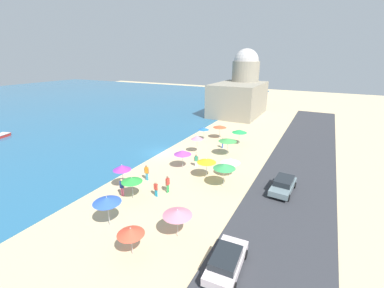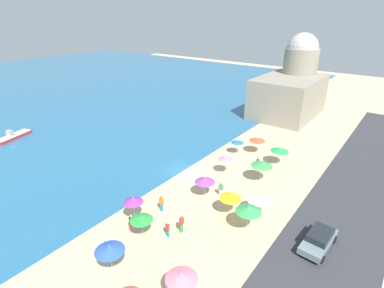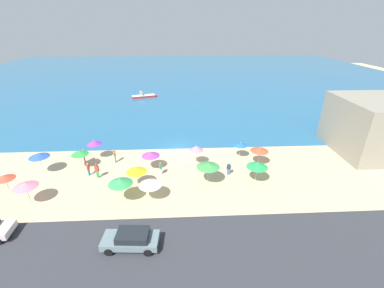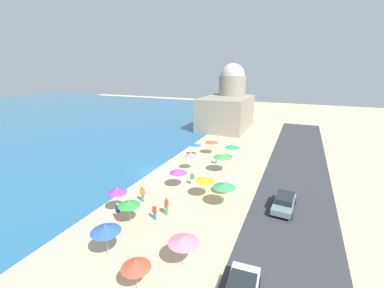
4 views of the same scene
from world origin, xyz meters
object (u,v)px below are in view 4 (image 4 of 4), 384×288
Objects in this scene: bather_2 at (155,211)px; bather_5 at (216,158)px; bather_0 at (192,178)px; harbor_fortress at (228,105)px; beach_umbrella_12 at (178,171)px; beach_umbrella_4 at (212,142)px; beach_umbrella_13 at (191,154)px; beach_umbrella_7 at (229,178)px; bather_4 at (143,193)px; beach_umbrella_8 at (129,204)px; bather_3 at (166,205)px; parked_car_2 at (284,202)px; beach_umbrella_5 at (117,190)px; bather_1 at (118,211)px; beach_umbrella_1 at (232,146)px; beach_umbrella_3 at (136,264)px; beach_umbrella_10 at (106,229)px; beach_umbrella_11 at (205,179)px; beach_umbrella_0 at (224,185)px; beach_umbrella_2 at (196,144)px; beach_umbrella_6 at (222,156)px; beach_umbrella_9 at (184,240)px.

bather_5 is at bearing -2.58° from bather_2.
bather_5 is (7.79, -0.49, 0.00)m from bather_0.
beach_umbrella_12 is at bearing -174.17° from harbor_fortress.
beach_umbrella_4 is 20.98m from harbor_fortress.
beach_umbrella_13 reaches higher than bather_5.
beach_umbrella_7 reaches higher than bather_4.
beach_umbrella_8 reaches higher than bather_5.
bather_4 is at bearing 173.61° from beach_umbrella_13.
bather_3 is 11.57m from parked_car_2.
beach_umbrella_5 is 2.02m from bather_1.
beach_umbrella_1 reaches higher than bather_5.
bather_3 is (8.32, 2.42, -0.89)m from beach_umbrella_3.
beach_umbrella_10 is at bearing 156.72° from beach_umbrella_7.
beach_umbrella_11 is at bearing -31.40° from beach_umbrella_8.
beach_umbrella_0 is 6.58m from beach_umbrella_12.
beach_umbrella_0 is 16.61m from beach_umbrella_4.
beach_umbrella_13 reaches higher than beach_umbrella_12.
parked_car_2 is at bearing -57.78° from beach_umbrella_8.
bather_2 is 0.88× the size of bather_4.
beach_umbrella_2 is at bearing -177.36° from harbor_fortress.
beach_umbrella_12 is (8.38, -0.75, 0.04)m from beach_umbrella_8.
harbor_fortress reaches higher than beach_umbrella_5.
bather_3 is (-4.76, 2.07, -1.07)m from beach_umbrella_11.
beach_umbrella_13 is at bearing 8.06° from bather_2.
beach_umbrella_2 is at bearing 132.98° from beach_umbrella_4.
beach_umbrella_11 is 1.49× the size of bather_5.
bather_0 is 0.86× the size of bather_1.
beach_umbrella_6 is 1.08× the size of beach_umbrella_11.
beach_umbrella_11 is at bearing -37.45° from bather_1.
beach_umbrella_1 is 25.88m from beach_umbrella_3.
bather_4 is (3.81, -0.09, -0.01)m from bather_1.
beach_umbrella_9 is (-2.77, -6.65, 0.13)m from beach_umbrella_8.
beach_umbrella_6 is 0.97× the size of beach_umbrella_10.
beach_umbrella_7 is 1.25× the size of bather_4.
bather_4 is (-5.86, 3.13, 0.14)m from bather_0.
beach_umbrella_4 is at bearing 26.62° from beach_umbrella_7.
beach_umbrella_12 is at bearing 1.26° from beach_umbrella_10.
bather_3 is (2.61, -3.58, -0.01)m from bather_1.
beach_umbrella_11 is 35.52m from harbor_fortress.
bather_1 is 15.98m from parked_car_2.
harbor_fortress reaches higher than bather_5.
beach_umbrella_0 is 1.69× the size of bather_2.
beach_umbrella_5 is at bearing 107.27° from bather_3.
beach_umbrella_6 reaches higher than bather_2.
beach_umbrella_5 is 11.74m from beach_umbrella_7.
bather_5 is (3.55, -2.49, -1.39)m from beach_umbrella_13.
beach_umbrella_5 is 9.61m from beach_umbrella_9.
beach_umbrella_9 is 0.92× the size of beach_umbrella_13.
beach_umbrella_9 is 8.37m from bather_1.
beach_umbrella_6 is at bearing 2.30° from beach_umbrella_11.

